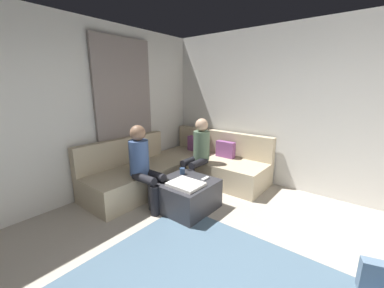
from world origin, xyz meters
The scene contains 10 objects.
wall_back centered at (0.00, 2.94, 1.35)m, with size 6.00×0.12×2.70m, color silver.
wall_left centered at (-2.94, 0.00, 1.35)m, with size 0.12×6.00×2.70m, color silver.
curtain_panel centered at (-2.84, 1.30, 1.25)m, with size 0.06×1.10×2.50m, color gray.
sectional_couch centered at (-2.08, 1.88, 0.28)m, with size 2.10×2.55×0.87m.
ottoman centered at (-1.42, 1.22, 0.21)m, with size 0.76×0.76×0.42m, color #333338.
folded_blanket centered at (-1.32, 1.10, 0.44)m, with size 0.44×0.36×0.04m, color white.
coffee_mug centered at (-1.64, 1.40, 0.47)m, with size 0.08×0.08×0.10m, color #334C72.
game_remote centered at (-1.24, 1.44, 0.43)m, with size 0.05×0.15×0.02m, color white.
person_on_couch_back centered at (-1.74, 1.93, 0.66)m, with size 0.30×0.60×1.20m.
person_on_couch_side centered at (-1.93, 0.91, 0.66)m, with size 0.60×0.30×1.20m.
Camera 1 is at (0.59, -1.16, 1.73)m, focal length 22.07 mm.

